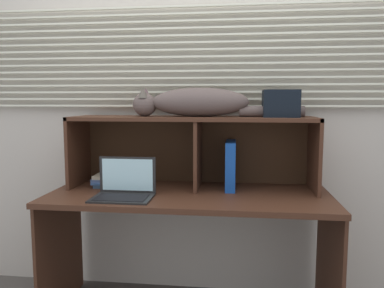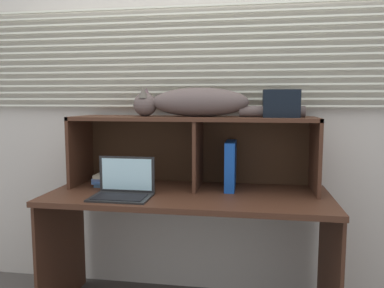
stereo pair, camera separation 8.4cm
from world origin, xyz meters
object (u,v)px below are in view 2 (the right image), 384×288
(cat, at_px, (196,103))
(laptop, at_px, (123,188))
(book_stack, at_px, (115,179))
(storage_box, at_px, (281,104))
(binder_upright, at_px, (231,165))

(cat, distance_m, laptop, 0.65)
(book_stack, bearing_deg, storage_box, -0.32)
(laptop, height_order, binder_upright, binder_upright)
(cat, xyz_separation_m, laptop, (-0.36, -0.28, -0.46))
(cat, xyz_separation_m, binder_upright, (0.21, 0.00, -0.36))
(laptop, bearing_deg, binder_upright, 26.00)
(laptop, relative_size, book_stack, 1.35)
(cat, distance_m, storage_box, 0.48)
(cat, distance_m, book_stack, 0.70)
(binder_upright, bearing_deg, laptop, -154.00)
(cat, distance_m, binder_upright, 0.42)
(binder_upright, xyz_separation_m, storage_box, (0.28, 0.00, 0.36))
(cat, bearing_deg, book_stack, 179.39)
(binder_upright, bearing_deg, cat, -180.00)
(laptop, xyz_separation_m, book_stack, (-0.15, 0.28, -0.01))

